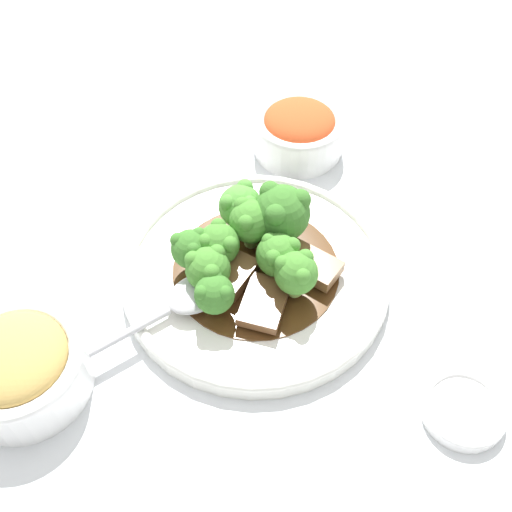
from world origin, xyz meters
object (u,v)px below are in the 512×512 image
object	(u,v)px
main_plate	(256,272)
broccoli_floret_2	(214,294)
side_bowl_appetizer	(19,367)
sauce_dish	(464,410)
beef_strip_1	(235,275)
broccoli_floret_3	(282,212)
broccoli_floret_8	(218,244)
broccoli_floret_6	(251,221)
broccoli_floret_1	(191,248)
beef_strip_0	(310,264)
serving_spoon	(175,306)
broccoli_floret_4	(296,273)
side_bowl_kimchi	(299,130)
beef_strip_2	(268,302)
broccoli_floret_5	(240,206)
broccoli_floret_7	(208,268)
broccoli_floret_0	(278,254)

from	to	relation	value
main_plate	broccoli_floret_2	distance (m)	0.07
side_bowl_appetizer	sauce_dish	bearing A→B (deg)	-13.45
beef_strip_1	broccoli_floret_3	world-z (taller)	broccoli_floret_3
broccoli_floret_8	side_bowl_appetizer	xyz separation A→B (m)	(-0.17, -0.09, -0.02)
broccoli_floret_6	broccoli_floret_2	bearing A→B (deg)	-121.71
broccoli_floret_1	broccoli_floret_2	world-z (taller)	broccoli_floret_1
beef_strip_0	serving_spoon	bearing A→B (deg)	-168.40
broccoli_floret_1	broccoli_floret_4	bearing A→B (deg)	-26.65
beef_strip_0	side_bowl_kimchi	xyz separation A→B (m)	(0.03, 0.19, 0.00)
beef_strip_0	broccoli_floret_8	size ratio (longest dim) A/B	1.37
beef_strip_2	broccoli_floret_5	bearing A→B (deg)	95.73
beef_strip_1	broccoli_floret_1	distance (m)	0.05
beef_strip_1	serving_spoon	bearing A→B (deg)	-156.12
broccoli_floret_7	beef_strip_1	bearing A→B (deg)	7.65
main_plate	beef_strip_1	distance (m)	0.03
broccoli_floret_2	sauce_dish	xyz separation A→B (m)	(0.18, -0.12, -0.03)
side_bowl_appetizer	main_plate	bearing A→B (deg)	20.92
main_plate	side_bowl_appetizer	size ratio (longest dim) A/B	2.29
broccoli_floret_2	main_plate	bearing A→B (deg)	43.93
broccoli_floret_4	broccoli_floret_8	xyz separation A→B (m)	(-0.06, 0.05, -0.00)
beef_strip_2	serving_spoon	xyz separation A→B (m)	(-0.08, 0.01, 0.00)
broccoli_floret_3	main_plate	bearing A→B (deg)	-132.79
beef_strip_0	broccoli_floret_3	size ratio (longest dim) A/B	1.01
broccoli_floret_5	broccoli_floret_7	xyz separation A→B (m)	(-0.04, -0.07, -0.00)
broccoli_floret_6	broccoli_floret_7	world-z (taller)	broccoli_floret_6
broccoli_floret_1	beef_strip_1	bearing A→B (deg)	-29.35
beef_strip_2	broccoli_floret_2	bearing A→B (deg)	175.15
beef_strip_0	broccoli_floret_4	bearing A→B (deg)	-128.06
broccoli_floret_4	serving_spoon	size ratio (longest dim) A/B	0.23
beef_strip_0	sauce_dish	bearing A→B (deg)	-58.06
beef_strip_2	serving_spoon	bearing A→B (deg)	174.09
broccoli_floret_0	side_bowl_kimchi	world-z (taller)	broccoli_floret_0
main_plate	side_bowl_kimchi	world-z (taller)	side_bowl_kimchi
main_plate	broccoli_floret_5	bearing A→B (deg)	96.80
broccoli_floret_5	side_bowl_kimchi	bearing A→B (deg)	55.77
beef_strip_1	broccoli_floret_6	distance (m)	0.05
side_bowl_kimchi	sauce_dish	size ratio (longest dim) A/B	1.49
beef_strip_2	broccoli_floret_7	xyz separation A→B (m)	(-0.05, 0.03, 0.02)
side_bowl_kimchi	main_plate	bearing A→B (deg)	-113.66
sauce_dish	beef_strip_1	bearing A→B (deg)	137.54
main_plate	broccoli_floret_6	xyz separation A→B (m)	(0.00, 0.03, 0.04)
broccoli_floret_6	side_bowl_kimchi	world-z (taller)	broccoli_floret_6
beef_strip_1	broccoli_floret_0	world-z (taller)	broccoli_floret_0
broccoli_floret_7	broccoli_floret_4	bearing A→B (deg)	-15.12
broccoli_floret_7	side_bowl_kimchi	xyz separation A→B (m)	(0.12, 0.19, -0.02)
broccoli_floret_2	serving_spoon	size ratio (longest dim) A/B	0.19
broccoli_floret_1	broccoli_floret_5	distance (m)	0.07
broccoli_floret_7	side_bowl_kimchi	size ratio (longest dim) A/B	0.44
main_plate	broccoli_floret_7	bearing A→B (deg)	-161.88
beef_strip_2	broccoli_floret_4	world-z (taller)	broccoli_floret_4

